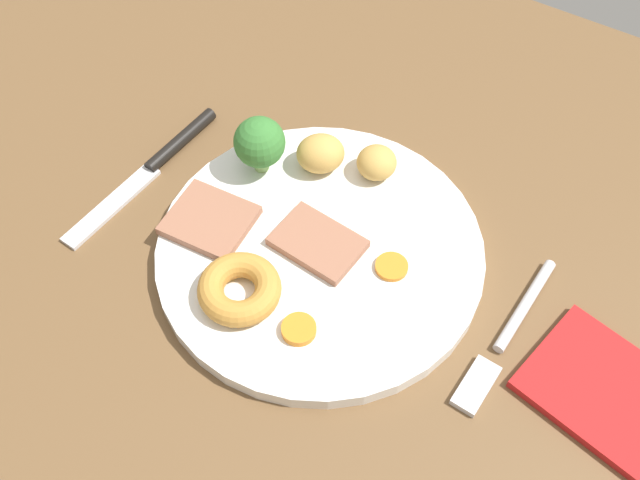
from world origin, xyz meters
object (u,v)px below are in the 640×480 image
Objects in this scene: roast_potato_left at (377,163)px; carrot_coin_back at (299,329)px; meat_slice_under at (210,220)px; yorkshire_pudding at (239,289)px; roast_potato_right at (320,153)px; dinner_plate at (320,252)px; fork at (506,337)px; meat_slice_main at (318,243)px; knife at (157,163)px; carrot_coin_front at (392,267)px; folded_napkin at (604,390)px; broccoli_floret at (260,143)px.

roast_potato_left is 1.30× the size of carrot_coin_back.
yorkshire_pudding is at bearing 144.08° from meat_slice_under.
carrot_coin_back is at bearing 115.70° from roast_potato_right.
roast_potato_left is (-0.05, -9.30, 2.09)cm from dinner_plate.
carrot_coin_back reaches higher than fork.
meat_slice_main is 2.62× the size of carrot_coin_back.
dinner_plate is 16.22cm from fork.
roast_potato_right is 0.23× the size of knife.
carrot_coin_front is 0.24× the size of folded_napkin.
yorkshire_pudding is at bearing -2.69° from carrot_coin_back.
broccoli_floret is (8.83, -4.63, 3.88)cm from dinner_plate.
folded_napkin is at bearing 91.10° from fork.
roast_potato_right is (1.63, -14.68, 0.59)cm from yorkshire_pudding.
yorkshire_pudding is at bearing 79.91° from roast_potato_left.
meat_slice_main is (0.24, -0.04, 1.10)cm from dinner_plate.
roast_potato_left reaches higher than folded_napkin.
roast_potato_right is 12.28cm from carrot_coin_front.
carrot_coin_back is 22.94cm from folded_napkin.
yorkshire_pudding is 2.43× the size of carrot_coin_back.
carrot_coin_front is at bearing 167.00° from broccoli_floret.
roast_potato_left is at bearing -81.11° from carrot_coin_back.
carrot_coin_back is 16.93cm from broccoli_floret.
meat_slice_under is 12.70cm from carrot_coin_back.
roast_potato_right is 0.38× the size of folded_napkin.
meat_slice_under reaches higher than fork.
broccoli_floret is at bearing 33.44° from roast_potato_right.
roast_potato_right is at bearing -13.58° from folded_napkin.
roast_potato_left is 4.92cm from roast_potato_right.
yorkshire_pudding reaches higher than carrot_coin_front.
yorkshire_pudding is (2.88, 7.20, 1.74)cm from dinner_plate.
meat_slice_main reaches higher than fork.
carrot_coin_front is at bearing -165.44° from meat_slice_under.
meat_slice_main is 0.38× the size of knife.
broccoli_floret is 0.36× the size of fork.
roast_potato_right is at bearing -104.59° from fork.
knife is at bearing 26.94° from roast_potato_right.
roast_potato_right reaches higher than knife.
yorkshire_pudding reaches higher than meat_slice_under.
meat_slice_under is at bearing 16.48° from dinner_plate.
carrot_coin_back is (3.28, 8.67, 0.11)cm from carrot_coin_front.
meat_slice_main is 8.05cm from carrot_coin_back.
roast_potato_right is 0.27× the size of fork.
roast_potato_left is (-9.15, -11.99, 0.99)cm from meat_slice_under.
meat_slice_main is 2.64× the size of carrot_coin_front.
knife is at bearing 25.64° from roast_potato_left.
broccoli_floret is at bearing -13.00° from carrot_coin_front.
broccoli_floret is 0.50× the size of folded_napkin.
fork is 33.95cm from knife.
fork is at bearing 94.81° from knife.
carrot_coin_front reaches higher than dinner_plate.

